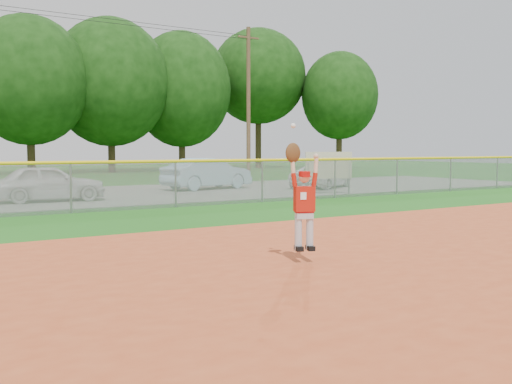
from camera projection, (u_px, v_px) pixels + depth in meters
ground at (407, 257)px, 10.06m from camera, size 120.00×120.00×0.00m
parking_strip at (117, 194)px, 23.62m from camera, size 44.00×10.00×0.03m
car_white_a at (49, 183)px, 20.31m from camera, size 3.98×1.87×1.32m
car_blue at (207, 174)px, 26.49m from camera, size 4.60×2.40×1.44m
car_white_b at (322, 176)px, 27.46m from camera, size 4.50×3.66×1.14m
sponsor_sign at (329, 166)px, 23.58m from camera, size 1.88×0.76×1.77m
outfield_fence at (176, 180)px, 18.47m from camera, size 40.06×0.10×1.55m
power_lines at (97, 94)px, 28.87m from camera, size 19.40×0.24×9.00m
tree_line at (33, 72)px, 42.11m from camera, size 62.37×13.00×14.43m
ballplayer at (303, 197)px, 9.31m from camera, size 0.58×0.36×2.08m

